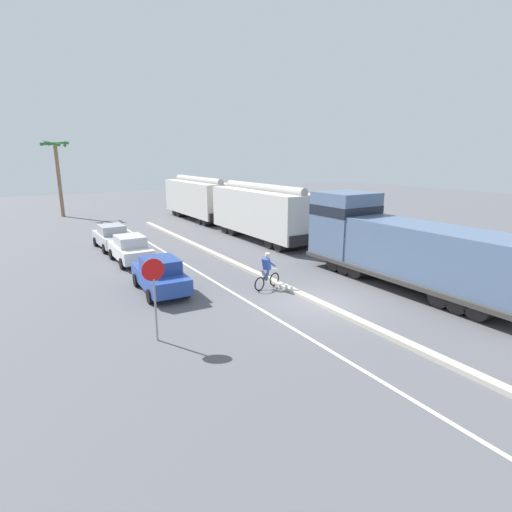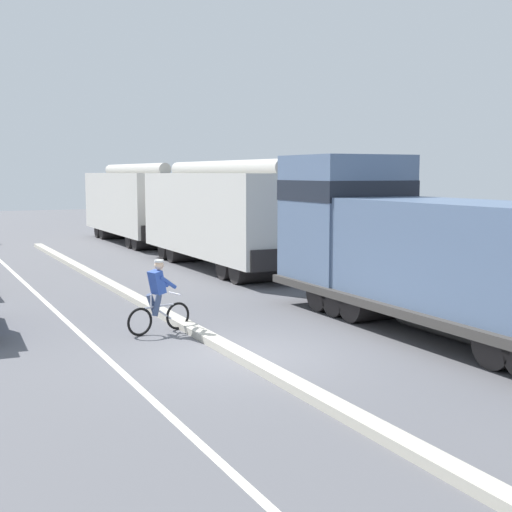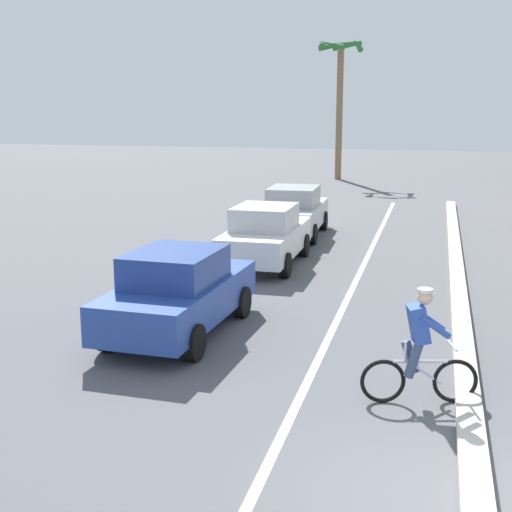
{
  "view_description": "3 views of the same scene",
  "coord_description": "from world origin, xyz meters",
  "px_view_note": "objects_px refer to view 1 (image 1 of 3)",
  "views": [
    {
      "loc": [
        -10.6,
        -12.42,
        6.12
      ],
      "look_at": [
        -0.49,
        4.03,
        1.26
      ],
      "focal_mm": 28.0,
      "sensor_mm": 36.0,
      "label": 1
    },
    {
      "loc": [
        -5.88,
        -12.99,
        3.73
      ],
      "look_at": [
        1.74,
        2.51,
        1.7
      ],
      "focal_mm": 50.0,
      "sensor_mm": 36.0,
      "label": 2
    },
    {
      "loc": [
        -0.59,
        -7.29,
        4.28
      ],
      "look_at": [
        -4.15,
        6.66,
        1.17
      ],
      "focal_mm": 50.0,
      "sensor_mm": 36.0,
      "label": 3
    }
  ],
  "objects_px": {
    "parked_car_silver": "(112,237)",
    "stop_sign": "(154,284)",
    "hopper_car_middle": "(198,198)",
    "cyclist": "(267,272)",
    "locomotive": "(396,248)",
    "hopper_car_lead": "(262,212)",
    "parked_car_blue": "(160,275)",
    "palm_tree_near": "(56,161)",
    "parked_car_white": "(130,249)"
  },
  "relations": [
    {
      "from": "parked_car_silver",
      "to": "cyclist",
      "type": "xyz_separation_m",
      "value": [
        4.35,
        -12.56,
        0.0
      ]
    },
    {
      "from": "locomotive",
      "to": "parked_car_blue",
      "type": "height_order",
      "value": "locomotive"
    },
    {
      "from": "locomotive",
      "to": "cyclist",
      "type": "bearing_deg",
      "value": 155.98
    },
    {
      "from": "locomotive",
      "to": "cyclist",
      "type": "distance_m",
      "value": 6.42
    },
    {
      "from": "locomotive",
      "to": "hopper_car_lead",
      "type": "relative_size",
      "value": 1.1
    },
    {
      "from": "stop_sign",
      "to": "palm_tree_near",
      "type": "height_order",
      "value": "palm_tree_near"
    },
    {
      "from": "hopper_car_middle",
      "to": "hopper_car_lead",
      "type": "bearing_deg",
      "value": -90.0
    },
    {
      "from": "cyclist",
      "to": "palm_tree_near",
      "type": "relative_size",
      "value": 0.22
    },
    {
      "from": "cyclist",
      "to": "palm_tree_near",
      "type": "height_order",
      "value": "palm_tree_near"
    },
    {
      "from": "parked_car_white",
      "to": "stop_sign",
      "type": "height_order",
      "value": "stop_sign"
    },
    {
      "from": "hopper_car_middle",
      "to": "parked_car_blue",
      "type": "relative_size",
      "value": 2.48
    },
    {
      "from": "cyclist",
      "to": "palm_tree_near",
      "type": "xyz_separation_m",
      "value": [
        -5.42,
        30.51,
        4.83
      ]
    },
    {
      "from": "parked_car_silver",
      "to": "palm_tree_near",
      "type": "xyz_separation_m",
      "value": [
        -1.07,
        17.95,
        4.83
      ]
    },
    {
      "from": "hopper_car_middle",
      "to": "parked_car_white",
      "type": "height_order",
      "value": "hopper_car_middle"
    },
    {
      "from": "parked_car_white",
      "to": "parked_car_silver",
      "type": "distance_m",
      "value": 4.37
    },
    {
      "from": "parked_car_white",
      "to": "cyclist",
      "type": "relative_size",
      "value": 2.45
    },
    {
      "from": "hopper_car_lead",
      "to": "palm_tree_near",
      "type": "xyz_separation_m",
      "value": [
        -11.22,
        20.94,
        3.57
      ]
    },
    {
      "from": "stop_sign",
      "to": "parked_car_blue",
      "type": "bearing_deg",
      "value": 70.15
    },
    {
      "from": "parked_car_silver",
      "to": "cyclist",
      "type": "height_order",
      "value": "cyclist"
    },
    {
      "from": "parked_car_blue",
      "to": "palm_tree_near",
      "type": "bearing_deg",
      "value": 91.94
    },
    {
      "from": "locomotive",
      "to": "palm_tree_near",
      "type": "relative_size",
      "value": 1.5
    },
    {
      "from": "locomotive",
      "to": "parked_car_white",
      "type": "relative_size",
      "value": 2.76
    },
    {
      "from": "locomotive",
      "to": "parked_car_blue",
      "type": "xyz_separation_m",
      "value": [
        -10.26,
        4.73,
        -0.98
      ]
    },
    {
      "from": "parked_car_silver",
      "to": "locomotive",
      "type": "bearing_deg",
      "value": -56.19
    },
    {
      "from": "parked_car_blue",
      "to": "stop_sign",
      "type": "bearing_deg",
      "value": -109.85
    },
    {
      "from": "locomotive",
      "to": "parked_car_silver",
      "type": "height_order",
      "value": "locomotive"
    },
    {
      "from": "palm_tree_near",
      "to": "parked_car_blue",
      "type": "bearing_deg",
      "value": -88.06
    },
    {
      "from": "stop_sign",
      "to": "hopper_car_middle",
      "type": "bearing_deg",
      "value": 63.29
    },
    {
      "from": "hopper_car_middle",
      "to": "palm_tree_near",
      "type": "height_order",
      "value": "palm_tree_near"
    },
    {
      "from": "hopper_car_lead",
      "to": "parked_car_blue",
      "type": "distance_m",
      "value": 12.72
    },
    {
      "from": "hopper_car_middle",
      "to": "cyclist",
      "type": "height_order",
      "value": "hopper_car_middle"
    },
    {
      "from": "locomotive",
      "to": "hopper_car_middle",
      "type": "distance_m",
      "value": 23.76
    },
    {
      "from": "locomotive",
      "to": "cyclist",
      "type": "relative_size",
      "value": 6.77
    },
    {
      "from": "parked_car_white",
      "to": "parked_car_blue",
      "type": "bearing_deg",
      "value": -92.06
    },
    {
      "from": "parked_car_white",
      "to": "cyclist",
      "type": "xyz_separation_m",
      "value": [
        4.24,
        -8.2,
        0.0
      ]
    },
    {
      "from": "parked_car_blue",
      "to": "cyclist",
      "type": "relative_size",
      "value": 2.49
    },
    {
      "from": "hopper_car_middle",
      "to": "palm_tree_near",
      "type": "distance_m",
      "value": 15.03
    },
    {
      "from": "parked_car_white",
      "to": "parked_car_silver",
      "type": "height_order",
      "value": "same"
    },
    {
      "from": "parked_car_silver",
      "to": "stop_sign",
      "type": "height_order",
      "value": "stop_sign"
    },
    {
      "from": "stop_sign",
      "to": "parked_car_silver",
      "type": "bearing_deg",
      "value": 83.07
    },
    {
      "from": "hopper_car_lead",
      "to": "parked_car_blue",
      "type": "height_order",
      "value": "hopper_car_lead"
    },
    {
      "from": "locomotive",
      "to": "palm_tree_near",
      "type": "bearing_deg",
      "value": 108.72
    },
    {
      "from": "hopper_car_lead",
      "to": "palm_tree_near",
      "type": "bearing_deg",
      "value": 118.18
    },
    {
      "from": "hopper_car_middle",
      "to": "parked_car_silver",
      "type": "relative_size",
      "value": 2.5
    },
    {
      "from": "stop_sign",
      "to": "palm_tree_near",
      "type": "bearing_deg",
      "value": 88.66
    },
    {
      "from": "parked_car_silver",
      "to": "stop_sign",
      "type": "bearing_deg",
      "value": -96.93
    },
    {
      "from": "parked_car_white",
      "to": "cyclist",
      "type": "bearing_deg",
      "value": -62.62
    },
    {
      "from": "locomotive",
      "to": "stop_sign",
      "type": "relative_size",
      "value": 4.03
    },
    {
      "from": "hopper_car_lead",
      "to": "parked_car_blue",
      "type": "xyz_separation_m",
      "value": [
        -10.26,
        -7.43,
        -1.26
      ]
    },
    {
      "from": "cyclist",
      "to": "hopper_car_middle",
      "type": "bearing_deg",
      "value": 74.7
    }
  ]
}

